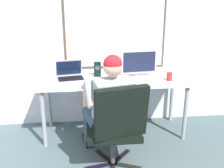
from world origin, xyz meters
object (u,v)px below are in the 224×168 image
object	(u,v)px
crt_monitor	(138,62)
wine_glass	(116,74)
coffee_mug	(169,76)
person_seated	(109,106)
office_chair	(117,124)
desk_speaker	(97,69)
laptop	(70,74)
desk	(114,83)

from	to	relation	value
crt_monitor	wine_glass	world-z (taller)	crt_monitor
wine_glass	coffee_mug	xyz separation A→B (m)	(0.66, -0.04, -0.04)
person_seated	crt_monitor	xyz separation A→B (m)	(0.42, 0.59, 0.33)
coffee_mug	person_seated	bearing A→B (deg)	-151.94
office_chair	desk_speaker	bearing A→B (deg)	98.49
person_seated	crt_monitor	bearing A→B (deg)	54.68
wine_glass	crt_monitor	bearing A→B (deg)	25.27
person_seated	laptop	xyz separation A→B (m)	(-0.43, 0.62, 0.18)
desk_speaker	wine_glass	bearing A→B (deg)	-47.79
desk	crt_monitor	size ratio (longest dim) A/B	4.05
laptop	coffee_mug	size ratio (longest dim) A/B	3.74
crt_monitor	wine_glass	size ratio (longest dim) A/B	3.20
desk_speaker	coffee_mug	distance (m)	0.90
crt_monitor	wine_glass	bearing A→B (deg)	-154.73
desk	laptop	distance (m)	0.56
office_chair	crt_monitor	xyz separation A→B (m)	(0.36, 0.85, 0.41)
office_chair	person_seated	world-z (taller)	person_seated
desk	wine_glass	world-z (taller)	wine_glass
desk	wine_glass	distance (m)	0.20
laptop	desk_speaker	distance (m)	0.35
laptop	coffee_mug	distance (m)	1.23
laptop	crt_monitor	bearing A→B (deg)	-2.22
desk_speaker	desk	bearing A→B (deg)	-29.73
office_chair	wine_glass	distance (m)	0.78
desk	wine_glass	bearing A→B (deg)	-85.71
desk	office_chair	bearing A→B (deg)	-94.08
office_chair	crt_monitor	size ratio (longest dim) A/B	2.13
desk	crt_monitor	bearing A→B (deg)	4.62
laptop	desk_speaker	bearing A→B (deg)	9.20
wine_glass	coffee_mug	world-z (taller)	wine_glass
office_chair	laptop	distance (m)	1.05
desk	coffee_mug	size ratio (longest dim) A/B	18.20
office_chair	laptop	size ratio (longest dim) A/B	2.56
crt_monitor	coffee_mug	xyz separation A→B (m)	(0.36, -0.18, -0.15)
laptop	desk_speaker	size ratio (longest dim) A/B	2.06
crt_monitor	laptop	xyz separation A→B (m)	(-0.85, 0.03, -0.14)
person_seated	wine_glass	bearing A→B (deg)	74.89
laptop	wine_glass	world-z (taller)	laptop
wine_glass	office_chair	bearing A→B (deg)	-95.43
desk	desk_speaker	world-z (taller)	desk_speaker
coffee_mug	crt_monitor	bearing A→B (deg)	153.69
laptop	desk_speaker	xyz separation A→B (m)	(0.35, 0.06, 0.03)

